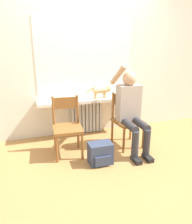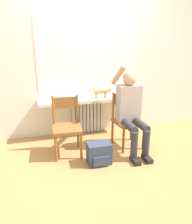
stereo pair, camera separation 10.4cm
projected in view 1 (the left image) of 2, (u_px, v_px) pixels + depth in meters
The scene contains 10 objects.
ground_plane at pixel (109, 164), 2.96m from camera, with size 12.00×12.00×0.00m, color #B27F47.
wall_with_window at pixel (84, 56), 3.64m from camera, with size 7.00×0.06×2.70m.
radiator at pixel (86, 116), 3.90m from camera, with size 0.58×0.08×0.61m.
windowsill at pixel (88, 100), 3.70m from camera, with size 1.69×0.32×0.05m.
window_glass at pixel (85, 58), 3.62m from camera, with size 1.62×0.01×1.31m.
chair_left at pixel (67, 126), 3.12m from camera, with size 0.43×0.43×0.85m.
chair_right at pixel (127, 119), 3.39m from camera, with size 0.45×0.45×0.85m.
person at pixel (131, 108), 3.22m from camera, with size 0.36×0.99×1.31m.
cat at pixel (102, 90), 3.68m from camera, with size 0.44×0.11×0.22m.
backpack at pixel (100, 153), 2.95m from camera, with size 0.32×0.24×0.30m.
Camera 1 is at (-0.95, -2.41, 1.61)m, focal length 35.00 mm.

